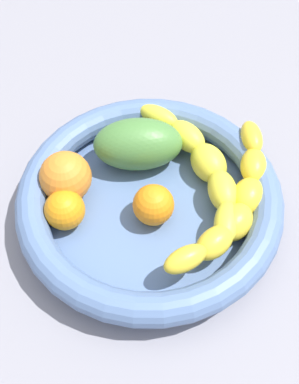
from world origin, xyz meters
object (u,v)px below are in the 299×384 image
at_px(fruit_bowl, 150,200).
at_px(orange_mid_right, 65,210).
at_px(banana_draped_left, 202,163).
at_px(mango_green, 138,144).
at_px(orange_front, 155,204).
at_px(orange_mid_left, 66,177).
at_px(banana_draped_right, 235,203).

xyz_separation_m(fruit_bowl, orange_mid_right, (-0.01, -0.11, 0.01)).
height_order(fruit_bowl, banana_draped_left, banana_draped_left).
bearing_deg(banana_draped_left, mango_green, -123.96).
bearing_deg(mango_green, fruit_bowl, -4.81).
relative_size(orange_front, orange_mid_right, 1.03).
xyz_separation_m(banana_draped_left, mango_green, (-0.05, -0.07, 0.01)).
xyz_separation_m(orange_mid_left, orange_mid_right, (0.04, -0.01, -0.01)).
bearing_deg(banana_draped_right, orange_mid_right, -104.75).
bearing_deg(banana_draped_left, banana_draped_right, 12.61).
bearing_deg(orange_front, mango_green, 177.24).
height_order(orange_front, orange_mid_left, orange_mid_left).
relative_size(orange_front, orange_mid_left, 0.78).
relative_size(banana_draped_right, orange_mid_right, 3.82).
xyz_separation_m(orange_mid_right, mango_green, (-0.07, 0.11, 0.01)).
bearing_deg(orange_mid_left, mango_green, 104.11).
distance_m(orange_front, orange_mid_right, 0.11).
height_order(banana_draped_left, mango_green, mango_green).
height_order(orange_mid_right, mango_green, mango_green).
xyz_separation_m(banana_draped_right, orange_mid_left, (-0.10, -0.19, 0.00)).
distance_m(fruit_bowl, orange_front, 0.02).
height_order(banana_draped_right, orange_mid_right, banana_draped_right).
distance_m(banana_draped_left, mango_green, 0.09).
distance_m(fruit_bowl, orange_mid_right, 0.11).
height_order(fruit_bowl, orange_mid_left, orange_mid_left).
height_order(banana_draped_right, orange_front, banana_draped_right).
relative_size(banana_draped_right, mango_green, 1.62).
relative_size(fruit_bowl, mango_green, 2.83).
distance_m(fruit_bowl, banana_draped_right, 0.11).
bearing_deg(orange_front, orange_mid_right, -102.57).
xyz_separation_m(banana_draped_right, orange_front, (-0.03, -0.09, -0.01)).
xyz_separation_m(orange_mid_left, mango_green, (-0.03, 0.10, 0.00)).
bearing_deg(fruit_bowl, orange_front, 6.37).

